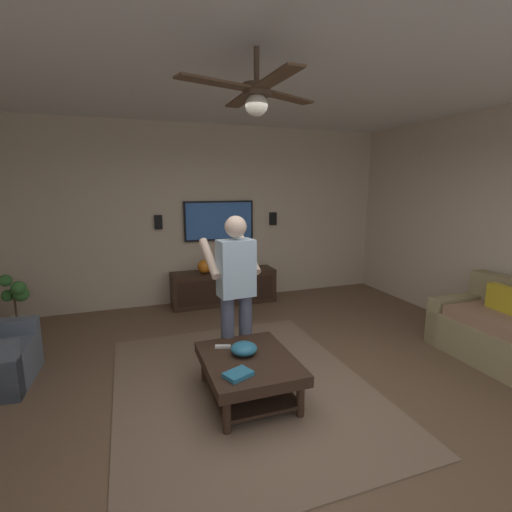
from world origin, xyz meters
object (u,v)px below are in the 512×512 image
object	(u,v)px
media_console	(224,287)
ceiling_fan	(256,94)
potted_plant_short	(16,298)
coffee_table	(248,368)
vase_round	(204,266)
person_standing	(236,285)
wall_speaker_right	(158,222)
book	(238,374)
wall_speaker_left	(273,219)
remote_white	(223,346)
bowl	(244,348)
tv	(219,221)

from	to	relation	value
media_console	ceiling_fan	world-z (taller)	ceiling_fan
ceiling_fan	potted_plant_short	bearing A→B (deg)	38.87
coffee_table	vase_round	bearing A→B (deg)	-3.54
person_standing	wall_speaker_right	size ratio (longest dim) A/B	7.45
media_console	vase_round	bearing A→B (deg)	-82.07
book	ceiling_fan	xyz separation A→B (m)	(-0.05, -0.14, 2.15)
wall_speaker_right	ceiling_fan	xyz separation A→B (m)	(-3.37, -0.44, 1.20)
wall_speaker_left	wall_speaker_right	size ratio (longest dim) A/B	1.00
media_console	ceiling_fan	bearing A→B (deg)	-9.87
media_console	remote_white	bearing A→B (deg)	-14.84
potted_plant_short	ceiling_fan	distance (m)	4.34
bowl	remote_white	distance (m)	0.25
bowl	remote_white	bearing A→B (deg)	37.08
vase_round	wall_speaker_left	xyz separation A→B (m)	(0.30, -1.30, 0.70)
bowl	book	bearing A→B (deg)	155.56
media_console	remote_white	size ratio (longest dim) A/B	11.33
potted_plant_short	bowl	size ratio (longest dim) A/B	3.20
coffee_table	media_console	world-z (taller)	media_console
ceiling_fan	coffee_table	bearing A→B (deg)	-7.72
media_console	tv	bearing A→B (deg)	-180.00
wall_speaker_left	coffee_table	bearing A→B (deg)	154.18
potted_plant_short	wall_speaker_right	world-z (taller)	wall_speaker_right
tv	bowl	bearing A→B (deg)	-9.90
coffee_table	bowl	size ratio (longest dim) A/B	4.09
remote_white	book	bearing A→B (deg)	106.51
tv	potted_plant_short	world-z (taller)	tv
vase_round	media_console	bearing A→B (deg)	-82.07
coffee_table	book	bearing A→B (deg)	147.53
media_console	tv	xyz separation A→B (m)	(0.24, 0.00, 1.08)
tv	wall_speaker_left	distance (m)	0.97
coffee_table	bowl	world-z (taller)	bowl
media_console	wall_speaker_left	world-z (taller)	wall_speaker_left
bowl	potted_plant_short	bearing A→B (deg)	43.58
potted_plant_short	ceiling_fan	xyz separation A→B (m)	(-2.95, -2.38, 2.12)
media_console	potted_plant_short	bearing A→B (deg)	-86.72
coffee_table	vase_round	xyz separation A→B (m)	(2.73, -0.17, 0.36)
book	vase_round	size ratio (longest dim) A/B	1.00
person_standing	bowl	xyz separation A→B (m)	(-0.48, 0.07, -0.48)
tv	potted_plant_short	xyz separation A→B (m)	(-0.41, 2.92, -0.91)
coffee_table	vase_round	world-z (taller)	vase_round
bowl	person_standing	bearing A→B (deg)	-7.93
wall_speaker_left	ceiling_fan	bearing A→B (deg)	155.83
media_console	bowl	distance (m)	2.75
person_standing	ceiling_fan	size ratio (longest dim) A/B	1.36
remote_white	potted_plant_short	bearing A→B (deg)	-27.57
wall_speaker_left	wall_speaker_right	xyz separation A→B (m)	(0.00, 1.95, 0.00)
potted_plant_short	bowl	world-z (taller)	potted_plant_short
book	vase_round	xyz separation A→B (m)	(3.02, -0.35, 0.24)
wall_speaker_left	wall_speaker_right	world-z (taller)	wall_speaker_right
person_standing	remote_white	size ratio (longest dim) A/B	10.93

